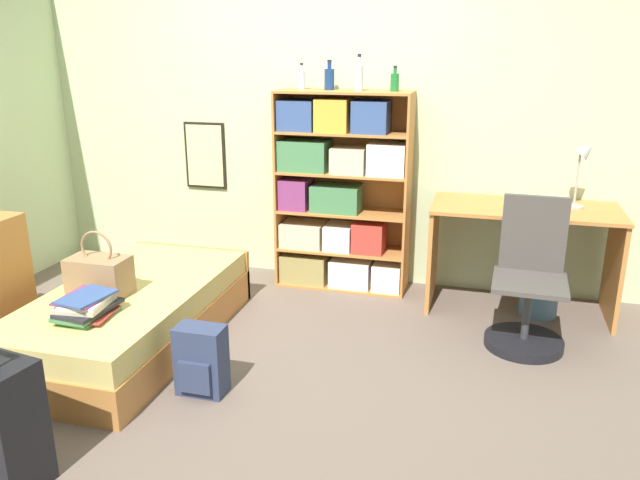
# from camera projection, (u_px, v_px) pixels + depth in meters

# --- Properties ---
(ground_plane) EXTENTS (14.00, 14.00, 0.00)m
(ground_plane) POSITION_uv_depth(u_px,v_px,m) (245.00, 357.00, 3.90)
(ground_plane) COLOR #66564C
(wall_back) EXTENTS (10.00, 0.09, 2.60)m
(wall_back) POSITION_uv_depth(u_px,v_px,m) (313.00, 119.00, 4.97)
(wall_back) COLOR beige
(wall_back) RESTS_ON ground_plane
(bed) EXTENTS (0.92, 1.81, 0.38)m
(bed) POSITION_uv_depth(u_px,v_px,m) (133.00, 315.00, 4.05)
(bed) COLOR #B77538
(bed) RESTS_ON ground_plane
(handbag) EXTENTS (0.36, 0.22, 0.41)m
(handbag) POSITION_uv_depth(u_px,v_px,m) (99.00, 275.00, 3.84)
(handbag) COLOR #93704C
(handbag) RESTS_ON bed
(book_stack_on_bed) EXTENTS (0.30, 0.37, 0.14)m
(book_stack_on_bed) POSITION_uv_depth(u_px,v_px,m) (87.00, 307.00, 3.52)
(book_stack_on_bed) COLOR #427A4C
(book_stack_on_bed) RESTS_ON bed
(bookcase) EXTENTS (1.03, 0.35, 1.54)m
(bookcase) POSITION_uv_depth(u_px,v_px,m) (338.00, 195.00, 4.85)
(bookcase) COLOR #B77538
(bookcase) RESTS_ON ground_plane
(bottle_green) EXTENTS (0.06, 0.06, 0.19)m
(bottle_green) POSITION_uv_depth(u_px,v_px,m) (302.00, 79.00, 4.71)
(bottle_green) COLOR #B7BCC1
(bottle_green) RESTS_ON bookcase
(bottle_brown) EXTENTS (0.08, 0.08, 0.22)m
(bottle_brown) POSITION_uv_depth(u_px,v_px,m) (329.00, 78.00, 4.65)
(bottle_brown) COLOR navy
(bottle_brown) RESTS_ON bookcase
(bottle_clear) EXTENTS (0.06, 0.06, 0.26)m
(bottle_clear) POSITION_uv_depth(u_px,v_px,m) (359.00, 77.00, 4.51)
(bottle_clear) COLOR #B7BCC1
(bottle_clear) RESTS_ON bookcase
(bottle_blue) EXTENTS (0.06, 0.06, 0.18)m
(bottle_blue) POSITION_uv_depth(u_px,v_px,m) (395.00, 82.00, 4.51)
(bottle_blue) COLOR #1E6B2D
(bottle_blue) RESTS_ON bookcase
(desk) EXTENTS (1.29, 0.62, 0.78)m
(desk) POSITION_uv_depth(u_px,v_px,m) (522.00, 238.00, 4.45)
(desk) COLOR #B77538
(desk) RESTS_ON ground_plane
(desk_lamp) EXTENTS (0.17, 0.13, 0.48)m
(desk_lamp) POSITION_uv_depth(u_px,v_px,m) (584.00, 162.00, 4.25)
(desk_lamp) COLOR #ADA89E
(desk_lamp) RESTS_ON desk
(desk_chair) EXTENTS (0.50, 0.50, 0.95)m
(desk_chair) POSITION_uv_depth(u_px,v_px,m) (528.00, 300.00, 4.00)
(desk_chair) COLOR black
(desk_chair) RESTS_ON ground_plane
(backpack) EXTENTS (0.27, 0.19, 0.40)m
(backpack) POSITION_uv_depth(u_px,v_px,m) (201.00, 361.00, 3.45)
(backpack) COLOR #2D3856
(backpack) RESTS_ON ground_plane
(waste_bin) EXTENTS (0.27, 0.27, 0.23)m
(waste_bin) POSITION_uv_depth(u_px,v_px,m) (539.00, 299.00, 4.48)
(waste_bin) COLOR slate
(waste_bin) RESTS_ON ground_plane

